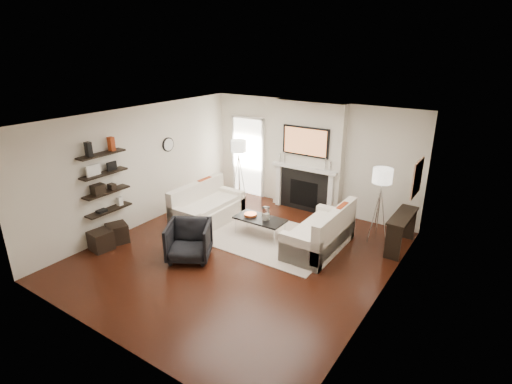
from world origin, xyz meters
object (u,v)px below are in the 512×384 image
Objects in this scene: loveseat_right_base at (319,239)px; lamp_right_shade at (383,176)px; lamp_left_shade at (239,146)px; ottoman_near at (117,233)px; armchair at (189,239)px; loveseat_left_base at (208,214)px; coffee_table at (260,219)px.

lamp_right_shade is at bearing 50.31° from loveseat_right_base.
lamp_left_shade reaches higher than ottoman_near.
lamp_right_shade is (2.78, 2.79, 1.04)m from armchair.
lamp_left_shade is at bearing 78.34° from armchair.
loveseat_right_base is at bearing -25.06° from lamp_left_shade.
loveseat_left_base is 3.98m from lamp_right_shade.
lamp_right_shade is at bearing 34.68° from ottoman_near.
lamp_right_shade is at bearing 14.06° from armchair.
armchair reaches higher than loveseat_left_base.
lamp_right_shade is (3.56, 1.30, 1.24)m from loveseat_left_base.
lamp_left_shade is at bearing 137.13° from coffee_table.
coffee_table is 1.34× the size of armchair.
loveseat_left_base and coffee_table have the same top height.
loveseat_left_base is at bearing -174.23° from loveseat_right_base.
ottoman_near is (-0.62, -3.52, -1.25)m from lamp_left_shade.
coffee_table is 2.70m from lamp_right_shade.
armchair is 2.06× the size of lamp_left_shade.
coffee_table is at bearing -172.03° from loveseat_right_base.
ottoman_near is (-1.74, -0.34, -0.21)m from armchair.
loveseat_right_base is 4.50× the size of lamp_right_shade.
coffee_table is 3.04m from ottoman_near.
armchair is 2.06× the size of ottoman_near.
lamp_left_shade is at bearing 80.01° from ottoman_near.
armchair reaches higher than coffee_table.
coffee_table is (1.39, 0.09, 0.19)m from loveseat_left_base.
lamp_left_shade reaches higher than coffee_table.
lamp_right_shade reaches higher than ottoman_near.
loveseat_left_base is at bearing -159.87° from lamp_right_shade.
ottoman_near is at bearing -117.86° from loveseat_left_base.
lamp_left_shade reaches higher than armchair.
loveseat_left_base is 1.40m from coffee_table.
armchair is at bearing -111.06° from coffee_table.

